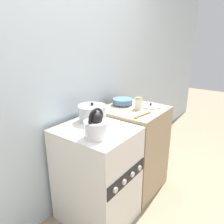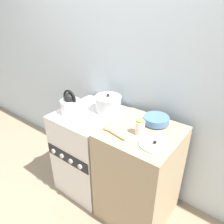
{
  "view_description": "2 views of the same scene",
  "coord_description": "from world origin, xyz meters",
  "px_view_note": "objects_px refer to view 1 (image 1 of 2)",
  "views": [
    {
      "loc": [
        -1.22,
        -0.76,
        1.56
      ],
      "look_at": [
        0.24,
        0.32,
        0.95
      ],
      "focal_mm": 35.0,
      "sensor_mm": 36.0,
      "label": 1
    },
    {
      "loc": [
        1.24,
        -0.97,
        1.82
      ],
      "look_at": [
        0.24,
        0.34,
        0.94
      ],
      "focal_mm": 35.0,
      "sensor_mm": 36.0,
      "label": 2
    }
  ],
  "objects_px": {
    "stove": "(97,175)",
    "kettle": "(96,126)",
    "enamel_bowl": "(123,101)",
    "storage_jar": "(138,103)",
    "loose_pot_lid": "(151,106)",
    "cooking_pot": "(92,113)"
  },
  "relations": [
    {
      "from": "loose_pot_lid",
      "to": "cooking_pot",
      "type": "bearing_deg",
      "value": 157.55
    },
    {
      "from": "storage_jar",
      "to": "cooking_pot",
      "type": "bearing_deg",
      "value": 156.73
    },
    {
      "from": "storage_jar",
      "to": "loose_pot_lid",
      "type": "height_order",
      "value": "storage_jar"
    },
    {
      "from": "stove",
      "to": "enamel_bowl",
      "type": "distance_m",
      "value": 0.8
    },
    {
      "from": "loose_pot_lid",
      "to": "enamel_bowl",
      "type": "bearing_deg",
      "value": 115.92
    },
    {
      "from": "stove",
      "to": "cooking_pot",
      "type": "xyz_separation_m",
      "value": [
        0.12,
        0.14,
        0.51
      ]
    },
    {
      "from": "kettle",
      "to": "storage_jar",
      "type": "xyz_separation_m",
      "value": [
        0.69,
        0.05,
        -0.0
      ]
    },
    {
      "from": "stove",
      "to": "kettle",
      "type": "distance_m",
      "value": 0.55
    },
    {
      "from": "stove",
      "to": "loose_pot_lid",
      "type": "relative_size",
      "value": 3.94
    },
    {
      "from": "loose_pot_lid",
      "to": "storage_jar",
      "type": "bearing_deg",
      "value": 160.0
    },
    {
      "from": "kettle",
      "to": "enamel_bowl",
      "type": "xyz_separation_m",
      "value": [
        0.72,
        0.26,
        -0.02
      ]
    },
    {
      "from": "cooking_pot",
      "to": "loose_pot_lid",
      "type": "height_order",
      "value": "cooking_pot"
    },
    {
      "from": "cooking_pot",
      "to": "stove",
      "type": "bearing_deg",
      "value": -131.07
    },
    {
      "from": "enamel_bowl",
      "to": "cooking_pot",
      "type": "bearing_deg",
      "value": -179.01
    },
    {
      "from": "kettle",
      "to": "storage_jar",
      "type": "bearing_deg",
      "value": 4.23
    },
    {
      "from": "cooking_pot",
      "to": "storage_jar",
      "type": "height_order",
      "value": "cooking_pot"
    },
    {
      "from": "enamel_bowl",
      "to": "storage_jar",
      "type": "height_order",
      "value": "storage_jar"
    },
    {
      "from": "enamel_bowl",
      "to": "storage_jar",
      "type": "relative_size",
      "value": 1.77
    },
    {
      "from": "storage_jar",
      "to": "loose_pot_lid",
      "type": "relative_size",
      "value": 0.53
    },
    {
      "from": "cooking_pot",
      "to": "enamel_bowl",
      "type": "height_order",
      "value": "cooking_pot"
    },
    {
      "from": "stove",
      "to": "storage_jar",
      "type": "relative_size",
      "value": 7.46
    },
    {
      "from": "kettle",
      "to": "loose_pot_lid",
      "type": "relative_size",
      "value": 1.02
    }
  ]
}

